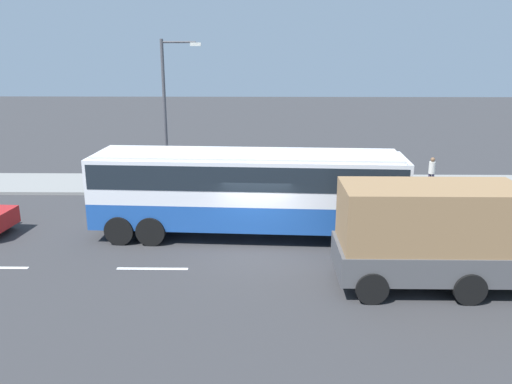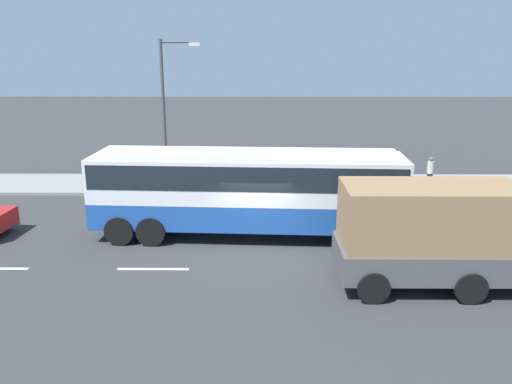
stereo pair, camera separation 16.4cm
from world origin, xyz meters
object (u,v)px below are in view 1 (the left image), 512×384
at_px(coach_bus, 247,185).
at_px(pedestrian_near_curb, 252,174).
at_px(cargo_truck, 456,235).
at_px(pedestrian_at_crossing, 432,171).
at_px(street_lamp, 169,107).

bearing_deg(coach_bus, pedestrian_near_curb, 92.61).
height_order(cargo_truck, pedestrian_at_crossing, cargo_truck).
relative_size(cargo_truck, street_lamp, 1.06).
xyz_separation_m(cargo_truck, street_lamp, (-10.48, 10.30, 2.70)).
bearing_deg(pedestrian_at_crossing, pedestrian_near_curb, -53.97).
distance_m(pedestrian_at_crossing, street_lamp, 13.60).
bearing_deg(pedestrian_near_curb, pedestrian_at_crossing, 160.51).
xyz_separation_m(pedestrian_near_curb, street_lamp, (-4.03, -0.08, 3.37)).
distance_m(coach_bus, street_lamp, 7.56).
bearing_deg(cargo_truck, pedestrian_near_curb, 121.96).
bearing_deg(cargo_truck, street_lamp, 135.59).
distance_m(coach_bus, cargo_truck, 7.80).
bearing_deg(coach_bus, pedestrian_at_crossing, 38.36).
bearing_deg(pedestrian_near_curb, street_lamp, -21.39).
height_order(coach_bus, pedestrian_near_curb, coach_bus).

